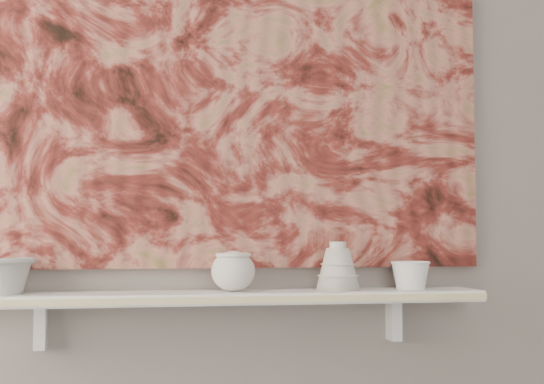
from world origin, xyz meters
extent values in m
plane|color=gray|center=(0.00, 1.60, 1.35)|extent=(3.60, 0.00, 3.60)
cube|color=white|center=(0.00, 1.51, 0.92)|extent=(1.40, 0.18, 0.03)
cube|color=beige|center=(0.00, 1.41, 0.92)|extent=(1.40, 0.01, 0.02)
cube|color=white|center=(-0.49, 1.57, 0.84)|extent=(0.03, 0.06, 0.12)
cube|color=white|center=(0.49, 1.57, 0.84)|extent=(0.03, 0.06, 0.12)
cube|color=maroon|center=(0.00, 1.59, 1.54)|extent=(1.50, 0.02, 1.10)
cube|color=black|center=(0.45, 1.57, 1.23)|extent=(0.09, 0.00, 0.08)
camera|label=1|loc=(-0.25, -0.53, 1.08)|focal=50.00mm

